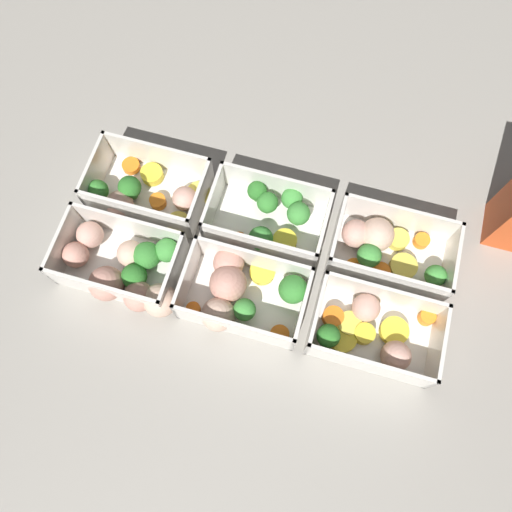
# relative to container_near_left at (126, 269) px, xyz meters

# --- Properties ---
(ground_plane) EXTENTS (4.00, 4.00, 0.00)m
(ground_plane) POSITION_rel_container_near_left_xyz_m (0.17, 0.07, -0.03)
(ground_plane) COLOR gray
(container_near_left) EXTENTS (0.19, 0.12, 0.06)m
(container_near_left) POSITION_rel_container_near_left_xyz_m (0.00, 0.00, 0.00)
(container_near_left) COLOR silver
(container_near_left) RESTS_ON ground_plane
(container_near_center) EXTENTS (0.17, 0.13, 0.06)m
(container_near_center) POSITION_rel_container_near_left_xyz_m (0.16, 0.01, 0.00)
(container_near_center) COLOR silver
(container_near_center) RESTS_ON ground_plane
(container_near_right) EXTENTS (0.17, 0.11, 0.06)m
(container_near_right) POSITION_rel_container_near_left_xyz_m (0.35, 0.01, -0.00)
(container_near_right) COLOR silver
(container_near_right) RESTS_ON ground_plane
(container_far_left) EXTENTS (0.18, 0.12, 0.06)m
(container_far_left) POSITION_rel_container_near_left_xyz_m (-0.01, 0.12, -0.00)
(container_far_left) COLOR silver
(container_far_left) RESTS_ON ground_plane
(container_far_center) EXTENTS (0.17, 0.11, 0.06)m
(container_far_center) POSITION_rel_container_near_left_xyz_m (0.17, 0.13, -0.00)
(container_far_center) COLOR silver
(container_far_center) RESTS_ON ground_plane
(container_far_right) EXTENTS (0.17, 0.10, 0.06)m
(container_far_right) POSITION_rel_container_near_left_xyz_m (0.34, 0.13, -0.00)
(container_far_right) COLOR silver
(container_far_right) RESTS_ON ground_plane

